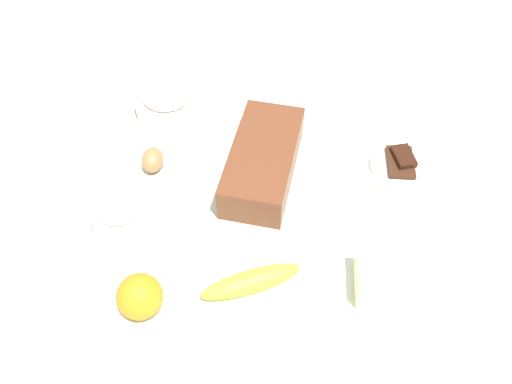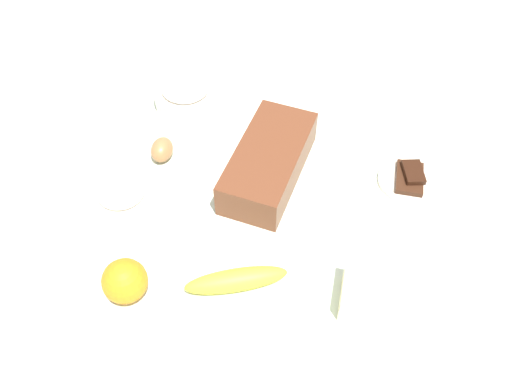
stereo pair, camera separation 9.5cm
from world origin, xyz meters
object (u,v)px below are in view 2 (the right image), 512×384
(egg_near_butter, at_px, (162,150))
(flour_bowl, at_px, (123,197))
(chocolate_plate, at_px, (409,180))
(sugar_bowl, at_px, (186,94))
(loaf_pan, at_px, (269,162))
(banana, at_px, (236,280))
(orange_fruit, at_px, (125,281))
(butter_block, at_px, (360,293))

(egg_near_butter, bearing_deg, flour_bowl, 178.63)
(egg_near_butter, bearing_deg, chocolate_plate, -76.11)
(sugar_bowl, bearing_deg, loaf_pan, -117.71)
(chocolate_plate, bearing_deg, flour_bowl, 118.34)
(loaf_pan, relative_size, banana, 1.49)
(banana, bearing_deg, sugar_bowl, 36.66)
(orange_fruit, height_order, egg_near_butter, orange_fruit)
(sugar_bowl, distance_m, butter_block, 0.64)
(sugar_bowl, xyz_separation_m, orange_fruit, (-0.50, -0.13, 0.01))
(orange_fruit, distance_m, chocolate_plate, 0.62)
(orange_fruit, bearing_deg, flour_bowl, 32.28)
(flour_bowl, xyz_separation_m, banana, (-0.08, -0.28, -0.01))
(sugar_bowl, xyz_separation_m, banana, (-0.42, -0.31, -0.01))
(flour_bowl, bearing_deg, sugar_bowl, 4.43)
(orange_fruit, bearing_deg, loaf_pan, -20.23)
(banana, bearing_deg, butter_block, -76.53)
(flour_bowl, xyz_separation_m, orange_fruit, (-0.17, -0.11, 0.01))
(orange_fruit, relative_size, chocolate_plate, 0.63)
(loaf_pan, relative_size, butter_block, 3.15)
(flour_bowl, bearing_deg, loaf_pan, -51.16)
(flour_bowl, height_order, chocolate_plate, flour_bowl)
(orange_fruit, height_order, chocolate_plate, orange_fruit)
(sugar_bowl, height_order, orange_fruit, orange_fruit)
(butter_block, relative_size, chocolate_plate, 0.69)
(flour_bowl, xyz_separation_m, butter_block, (-0.03, -0.50, -0.00))
(banana, xyz_separation_m, egg_near_butter, (0.24, 0.28, 0.00))
(flour_bowl, distance_m, orange_fruit, 0.20)
(butter_block, relative_size, egg_near_butter, 1.41)
(banana, xyz_separation_m, orange_fruit, (-0.09, 0.18, 0.02))
(banana, bearing_deg, flour_bowl, 73.77)
(egg_near_butter, relative_size, chocolate_plate, 0.49)
(flour_bowl, bearing_deg, egg_near_butter, -1.37)
(egg_near_butter, bearing_deg, banana, -130.27)
(butter_block, bearing_deg, egg_near_butter, 69.44)
(flour_bowl, bearing_deg, banana, -106.23)
(flour_bowl, height_order, butter_block, flour_bowl)
(sugar_bowl, distance_m, orange_fruit, 0.52)
(loaf_pan, height_order, banana, loaf_pan)
(sugar_bowl, bearing_deg, banana, -143.34)
(flour_bowl, distance_m, chocolate_plate, 0.60)
(egg_near_butter, height_order, chocolate_plate, egg_near_butter)
(loaf_pan, relative_size, sugar_bowl, 1.85)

